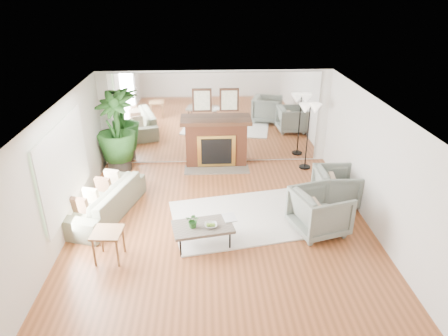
{
  "coord_description": "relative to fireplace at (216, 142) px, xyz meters",
  "views": [
    {
      "loc": [
        -0.28,
        -6.58,
        4.51
      ],
      "look_at": [
        0.07,
        0.6,
        1.15
      ],
      "focal_mm": 32.0,
      "sensor_mm": 36.0,
      "label": 1
    }
  ],
  "objects": [
    {
      "name": "ground",
      "position": [
        0.0,
        -3.26,
        -0.66
      ],
      "size": [
        7.0,
        7.0,
        0.0
      ],
      "primitive_type": "plane",
      "color": "brown",
      "rests_on": "ground"
    },
    {
      "name": "wall_left",
      "position": [
        -2.99,
        -3.26,
        0.59
      ],
      "size": [
        0.02,
        7.0,
        2.5
      ],
      "primitive_type": "cube",
      "color": "silver",
      "rests_on": "ground"
    },
    {
      "name": "wall_right",
      "position": [
        2.99,
        -3.26,
        0.59
      ],
      "size": [
        0.02,
        7.0,
        2.5
      ],
      "primitive_type": "cube",
      "color": "silver",
      "rests_on": "ground"
    },
    {
      "name": "wall_back",
      "position": [
        0.0,
        0.23,
        0.59
      ],
      "size": [
        6.0,
        0.02,
        2.5
      ],
      "primitive_type": "cube",
      "color": "silver",
      "rests_on": "ground"
    },
    {
      "name": "mirror_panel",
      "position": [
        0.0,
        0.21,
        0.59
      ],
      "size": [
        5.4,
        0.04,
        2.4
      ],
      "primitive_type": "cube",
      "color": "silver",
      "rests_on": "wall_back"
    },
    {
      "name": "window_panel",
      "position": [
        -2.96,
        -2.86,
        0.69
      ],
      "size": [
        0.04,
        2.4,
        1.5
      ],
      "primitive_type": "cube",
      "color": "#B2E09E",
      "rests_on": "wall_left"
    },
    {
      "name": "fireplace",
      "position": [
        0.0,
        0.0,
        0.0
      ],
      "size": [
        1.85,
        0.83,
        2.05
      ],
      "color": "brown",
      "rests_on": "ground"
    },
    {
      "name": "area_rug",
      "position": [
        0.44,
        -2.74,
        -0.64
      ],
      "size": [
        3.16,
        2.51,
        0.03
      ],
      "primitive_type": "cube",
      "rotation": [
        0.0,
        0.0,
        0.18
      ],
      "color": "white",
      "rests_on": "ground"
    },
    {
      "name": "coffee_table",
      "position": [
        -0.37,
        -3.63,
        -0.26
      ],
      "size": [
        1.2,
        0.84,
        0.44
      ],
      "rotation": [
        0.0,
        0.0,
        0.19
      ],
      "color": "#62584D",
      "rests_on": "ground"
    },
    {
      "name": "sofa",
      "position": [
        -2.45,
        -2.39,
        -0.33
      ],
      "size": [
        1.51,
        2.42,
        0.66
      ],
      "primitive_type": "imported",
      "rotation": [
        0.0,
        0.0,
        -1.87
      ],
      "color": "gray",
      "rests_on": "ground"
    },
    {
      "name": "armchair_back",
      "position": [
        2.57,
        -2.19,
        -0.25
      ],
      "size": [
        0.94,
        0.91,
        0.83
      ],
      "primitive_type": "imported",
      "rotation": [
        0.0,
        0.0,
        1.54
      ],
      "color": "gray",
      "rests_on": "ground"
    },
    {
      "name": "armchair_front",
      "position": [
        1.91,
        -3.26,
        -0.21
      ],
      "size": [
        1.22,
        1.2,
        0.9
      ],
      "primitive_type": "imported",
      "rotation": [
        0.0,
        0.0,
        1.86
      ],
      "color": "gray",
      "rests_on": "ground"
    },
    {
      "name": "side_table",
      "position": [
        -2.02,
        -3.95,
        -0.17
      ],
      "size": [
        0.55,
        0.55,
        0.58
      ],
      "rotation": [
        0.0,
        0.0,
        -0.08
      ],
      "color": "brown",
      "rests_on": "ground"
    },
    {
      "name": "potted_ficus",
      "position": [
        -2.54,
        -0.16,
        0.45
      ],
      "size": [
        1.26,
        1.26,
        2.08
      ],
      "color": "black",
      "rests_on": "ground"
    },
    {
      "name": "floor_lamp",
      "position": [
        2.35,
        -0.29,
        0.83
      ],
      "size": [
        0.57,
        0.32,
        1.75
      ],
      "color": "black",
      "rests_on": "ground"
    },
    {
      "name": "tabletop_plant",
      "position": [
        -0.54,
        -3.67,
        -0.08
      ],
      "size": [
        0.31,
        0.29,
        0.28
      ],
      "primitive_type": "imported",
      "rotation": [
        0.0,
        0.0,
        -0.34
      ],
      "color": "#2A6625",
      "rests_on": "coffee_table"
    },
    {
      "name": "fruit_bowl",
      "position": [
        -0.22,
        -3.68,
        -0.19
      ],
      "size": [
        0.24,
        0.24,
        0.06
      ],
      "primitive_type": "imported",
      "rotation": [
        0.0,
        0.0,
        0.04
      ],
      "color": "brown",
      "rests_on": "coffee_table"
    },
    {
      "name": "book",
      "position": [
        0.03,
        -3.43,
        -0.21
      ],
      "size": [
        0.29,
        0.36,
        0.02
      ],
      "primitive_type": "imported",
      "rotation": [
        0.0,
        0.0,
        0.2
      ],
      "color": "brown",
      "rests_on": "coffee_table"
    }
  ]
}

